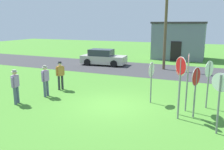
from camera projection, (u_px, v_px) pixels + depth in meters
name	position (u px, v px, depth m)	size (l,w,h in m)	color
ground_plane	(112.00, 106.00, 11.47)	(80.00, 80.00, 0.00)	#47842D
street_asphalt	(156.00, 70.00, 20.15)	(60.00, 6.40, 0.01)	#38383A
building_background	(179.00, 40.00, 26.55)	(5.68, 4.39, 4.13)	slate
utility_pole	(166.00, 19.00, 19.68)	(1.80, 0.24, 8.26)	brown
parked_car_on_street	(103.00, 58.00, 22.70)	(4.42, 2.27, 1.51)	#B7B2A3
stop_sign_nearest	(180.00, 80.00, 10.02)	(0.45, 0.48, 2.38)	slate
stop_sign_low_front	(209.00, 76.00, 10.83)	(0.35, 0.70, 2.28)	slate
stop_sign_center_cluster	(188.00, 72.00, 10.40)	(0.08, 0.84, 2.65)	slate
stop_sign_far_back	(151.00, 75.00, 11.60)	(0.12, 0.72, 2.09)	slate
stop_sign_tallest	(180.00, 77.00, 9.49)	(0.49, 0.59, 2.65)	slate
stop_sign_leaning_left	(220.00, 94.00, 8.20)	(0.61, 0.38, 2.27)	slate
stop_sign_leaning_right	(196.00, 83.00, 9.71)	(0.29, 0.76, 2.19)	slate
person_in_dark_shirt	(60.00, 74.00, 14.04)	(0.36, 0.52, 1.74)	#2D2D33
person_holding_notes	(45.00, 79.00, 12.71)	(0.32, 0.57, 1.74)	#4C5670
person_in_teal	(15.00, 85.00, 11.53)	(0.31, 0.56, 1.74)	#4C5670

